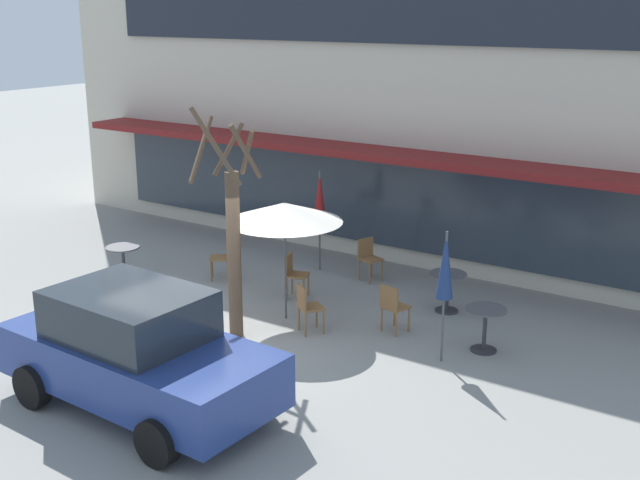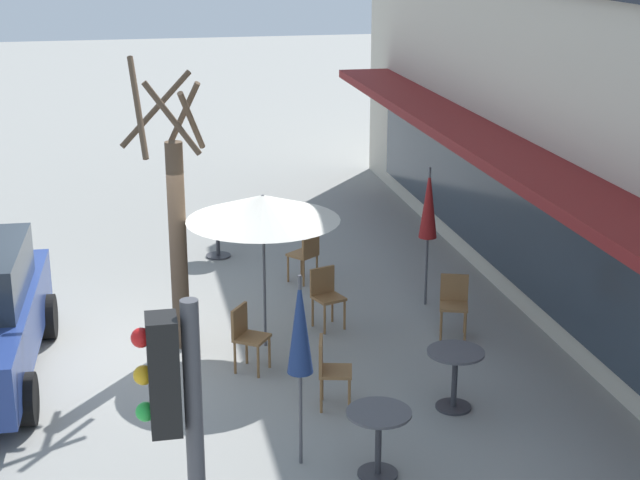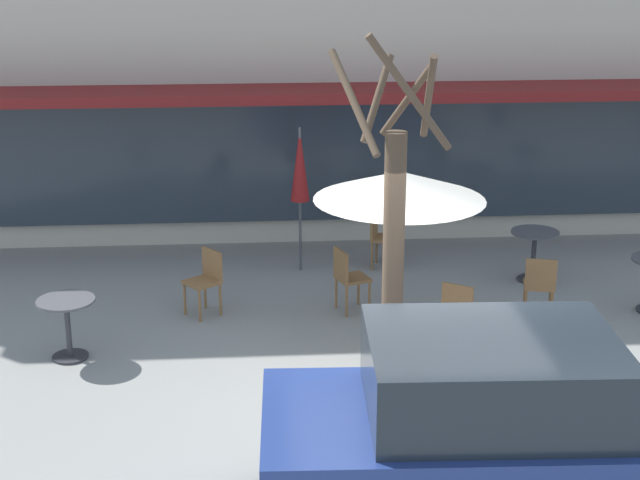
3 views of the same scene
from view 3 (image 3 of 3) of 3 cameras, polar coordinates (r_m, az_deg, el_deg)
ground_plane at (r=10.80m, az=5.01°, el=-10.00°), size 80.00×80.00×0.00m
cafe_table_near_wall at (r=12.19m, az=-14.50°, el=-4.44°), size 0.70×0.70×0.76m
cafe_table_streetside at (r=14.66m, az=12.35°, el=-0.41°), size 0.70×0.70×0.76m
patio_umbrella_green_folded at (r=14.45m, az=-1.18°, el=4.34°), size 0.28×0.28×2.20m
patio_umbrella_corner_open at (r=11.87m, az=4.66°, el=3.17°), size 2.10×2.10×2.20m
cafe_chair_0 at (r=12.15m, az=8.15°, el=-4.06°), size 0.56×0.56×0.89m
cafe_chair_1 at (r=13.22m, az=12.66°, el=-2.46°), size 0.48×0.48×0.89m
cafe_chair_2 at (r=14.89m, az=3.54°, el=0.32°), size 0.51×0.51×0.89m
cafe_chair_3 at (r=13.18m, az=1.62°, el=-2.06°), size 0.51×0.51×0.89m
cafe_chair_4 at (r=13.20m, az=-6.63°, el=-2.16°), size 0.56×0.56×0.89m
parked_sedan at (r=8.75m, az=10.48°, el=-10.90°), size 4.27×2.14×1.76m
street_tree at (r=10.79m, az=4.30°, el=0.43°), size 1.25×1.15×4.03m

